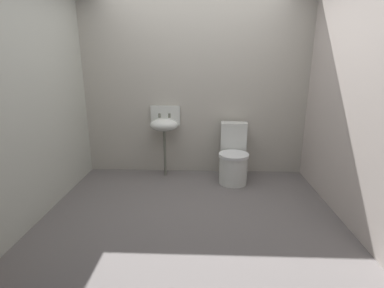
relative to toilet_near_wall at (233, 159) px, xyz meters
The scene contains 6 objects.
ground_plane 1.15m from the toilet_near_wall, 119.78° to the right, with size 3.55×3.00×0.08m, color slate.
wall_back 1.14m from the toilet_near_wall, 143.54° to the left, with size 3.55×0.10×2.49m, color #BAB5A9.
wall_left 2.51m from the toilet_near_wall, 158.65° to the right, with size 0.10×2.80×2.49m, color #B8BAAE.
wall_right 1.66m from the toilet_near_wall, 38.01° to the right, with size 0.10×2.80×2.49m, color #BCB0A9.
toilet_near_wall is the anchor object (origin of this frame).
sink 1.07m from the toilet_near_wall, 168.94° to the left, with size 0.42×0.35×0.99m.
Camera 1 is at (0.12, -2.80, 1.59)m, focal length 26.92 mm.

